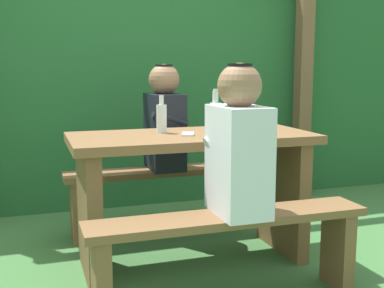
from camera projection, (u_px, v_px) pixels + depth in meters
The scene contains 13 objects.
ground_plane at pixel (192, 261), 2.98m from camera, with size 12.00×12.00×0.00m, color #40723B.
hedge_backdrop at pixel (132, 79), 4.39m from camera, with size 6.40×0.79×2.10m, color #235C2C.
pergola_post_right at pixel (303, 83), 4.32m from camera, with size 0.12×0.12×2.02m, color brown.
picnic_table at pixel (192, 176), 2.90m from camera, with size 1.40×0.64×0.77m.
bench_near at pixel (229, 240), 2.40m from camera, with size 1.40×0.24×0.45m.
bench_far at pixel (166, 187), 3.47m from camera, with size 1.40×0.24×0.45m.
person_white_shirt at pixel (238, 146), 2.34m from camera, with size 0.25×0.35×0.72m.
person_black_coat at pixel (165, 121), 3.39m from camera, with size 0.25×0.35×0.72m.
drinking_glass at pixel (240, 125), 2.92m from camera, with size 0.08×0.08×0.09m, color silver.
bottle_left at pixel (215, 115), 2.95m from camera, with size 0.06×0.06×0.24m.
bottle_right at pixel (162, 118), 2.89m from camera, with size 0.06×0.06×0.22m.
bottle_center at pixel (216, 117), 2.80m from camera, with size 0.07×0.07×0.26m.
cell_phone at pixel (188, 134), 2.82m from camera, with size 0.07×0.14×0.01m, color silver.
Camera 1 is at (-0.90, -2.69, 1.16)m, focal length 46.33 mm.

